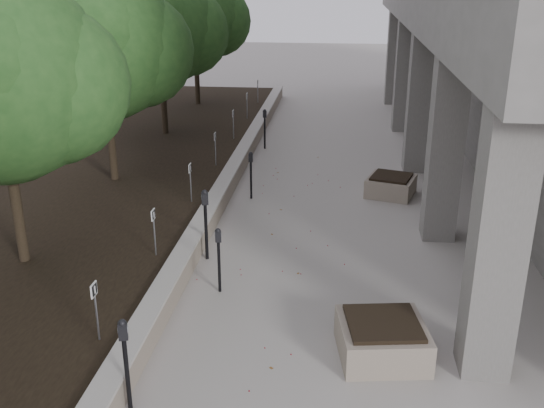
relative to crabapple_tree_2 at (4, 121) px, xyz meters
The scene contains 22 objects.
ground 6.46m from the crabapple_tree_2, 32.01° to the right, with size 90.00×90.00×0.00m, color #9E9991.
retaining_wall 7.29m from the crabapple_tree_2, 63.63° to the left, with size 0.39×26.00×0.50m, color gray, non-canonical shape.
planting_bed 6.71m from the crabapple_tree_2, 96.65° to the left, with size 7.00×26.00×0.40m, color black.
crabapple_tree_2 is the anchor object (origin of this frame).
crabapple_tree_3 5.00m from the crabapple_tree_2, 90.00° to the left, with size 4.60×4.00×5.44m, color #214B1D, non-canonical shape.
crabapple_tree_4 10.00m from the crabapple_tree_2, 90.00° to the left, with size 4.60×4.00×5.44m, color #214B1D, non-canonical shape.
crabapple_tree_5 15.00m from the crabapple_tree_2, 90.00° to the left, with size 4.60×4.00×5.44m, color #214B1D, non-canonical shape.
parking_sign_2 4.16m from the crabapple_tree_2, 45.58° to the right, with size 0.04×0.22×0.96m, color black, non-canonical shape.
parking_sign_3 3.36m from the crabapple_tree_2, 11.53° to the left, with size 0.04×0.22×0.96m, color black, non-canonical shape.
parking_sign_4 4.82m from the crabapple_tree_2, 55.01° to the left, with size 0.04×0.22×0.96m, color black, non-canonical shape.
parking_sign_5 7.30m from the crabapple_tree_2, 69.35° to the left, with size 0.04×0.22×0.96m, color black, non-canonical shape.
parking_sign_6 10.06m from the crabapple_tree_2, 75.54° to the left, with size 0.04×0.22×0.96m, color black, non-canonical shape.
parking_sign_7 12.93m from the crabapple_tree_2, 78.91° to the left, with size 0.04×0.22×0.96m, color black, non-canonical shape.
parking_sign_8 15.85m from the crabapple_tree_2, 81.02° to the left, with size 0.04×0.22×0.96m, color black, non-canonical shape.
parking_meter_1 5.37m from the crabapple_tree_2, 47.42° to the right, with size 0.14×0.10×1.43m, color black, non-canonical shape.
parking_meter_2 4.56m from the crabapple_tree_2, ahead, with size 0.13×0.09×1.28m, color black, non-canonical shape.
parking_meter_3 4.24m from the crabapple_tree_2, 20.89° to the left, with size 0.15×0.11×1.53m, color black, non-canonical shape.
parking_meter_4 6.66m from the crabapple_tree_2, 53.39° to the left, with size 0.13×0.09×1.27m, color black, non-canonical shape.
parking_meter_5 10.70m from the crabapple_tree_2, 70.71° to the left, with size 0.13×0.09×1.34m, color black, non-canonical shape.
planter_front 7.51m from the crabapple_tree_2, 15.32° to the right, with size 1.31×1.31×0.61m, color gray, non-canonical shape.
planter_back 9.70m from the crabapple_tree_2, 37.65° to the left, with size 1.16×1.16×0.54m, color gray, non-canonical shape.
berry_scatter 5.98m from the crabapple_tree_2, 23.05° to the left, with size 3.30×14.10×0.02m, color maroon, non-canonical shape.
Camera 1 is at (1.15, -7.24, 5.65)m, focal length 41.13 mm.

